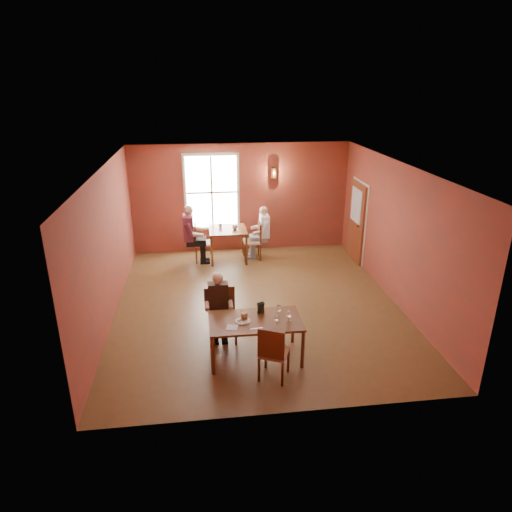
{
  "coord_description": "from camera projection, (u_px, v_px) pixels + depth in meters",
  "views": [
    {
      "loc": [
        -1.16,
        -8.82,
        4.59
      ],
      "look_at": [
        0.0,
        0.2,
        1.05
      ],
      "focal_mm": 32.0,
      "sensor_mm": 36.0,
      "label": 1
    }
  ],
  "objects": [
    {
      "name": "wall_front",
      "position": [
        291.0,
        323.0,
        6.17
      ],
      "size": [
        6.0,
        0.04,
        3.0
      ],
      "primitive_type": "cube",
      "color": "brown",
      "rests_on": "ground"
    },
    {
      "name": "cup_a",
      "position": [
        235.0,
        228.0,
        12.04
      ],
      "size": [
        0.15,
        0.15,
        0.11
      ],
      "primitive_type": "imported",
      "rotation": [
        0.0,
        0.0,
        -0.06
      ],
      "color": "silver",
      "rests_on": "second_table"
    },
    {
      "name": "chair_empty",
      "position": [
        274.0,
        351.0,
        7.36
      ],
      "size": [
        0.57,
        0.57,
        0.98
      ],
      "primitive_type": null,
      "rotation": [
        0.0,
        0.0,
        -0.43
      ],
      "color": "#652D16",
      "rests_on": "ground"
    },
    {
      "name": "diner_maroon",
      "position": [
        202.0,
        234.0,
        12.06
      ],
      "size": [
        0.61,
        0.61,
        1.52
      ],
      "primitive_type": null,
      "rotation": [
        0.0,
        0.0,
        -1.57
      ],
      "color": "#52101C",
      "rests_on": "ground"
    },
    {
      "name": "goblet_c",
      "position": [
        276.0,
        319.0,
        7.63
      ],
      "size": [
        0.09,
        0.09,
        0.18
      ],
      "primitive_type": null,
      "rotation": [
        0.0,
        0.0,
        -0.22
      ],
      "color": "white",
      "rests_on": "main_table"
    },
    {
      "name": "door",
      "position": [
        356.0,
        222.0,
        12.05
      ],
      "size": [
        0.12,
        1.04,
        2.1
      ],
      "primitive_type": "cube",
      "color": "maroon",
      "rests_on": "ground"
    },
    {
      "name": "wall_left",
      "position": [
        108.0,
        245.0,
        9.05
      ],
      "size": [
        0.04,
        7.0,
        3.0
      ],
      "primitive_type": "cube",
      "color": "brown",
      "rests_on": "ground"
    },
    {
      "name": "napkin",
      "position": [
        232.0,
        327.0,
        7.55
      ],
      "size": [
        0.22,
        0.22,
        0.01
      ],
      "primitive_type": "cube",
      "rotation": [
        0.0,
        0.0,
        -0.21
      ],
      "color": "white",
      "rests_on": "main_table"
    },
    {
      "name": "window",
      "position": [
        212.0,
        192.0,
        12.43
      ],
      "size": [
        1.36,
        0.1,
        1.96
      ],
      "primitive_type": "cube",
      "color": "white",
      "rests_on": "wall_back"
    },
    {
      "name": "main_table",
      "position": [
        255.0,
        339.0,
        7.92
      ],
      "size": [
        1.58,
        0.89,
        0.74
      ],
      "primitive_type": null,
      "color": "brown",
      "rests_on": "ground"
    },
    {
      "name": "diner_white",
      "position": [
        253.0,
        234.0,
        12.25
      ],
      "size": [
        0.55,
        0.55,
        1.38
      ],
      "primitive_type": null,
      "rotation": [
        0.0,
        0.0,
        1.57
      ],
      "color": "white",
      "rests_on": "ground"
    },
    {
      "name": "wall_sconce",
      "position": [
        274.0,
        173.0,
        12.4
      ],
      "size": [
        0.16,
        0.16,
        0.28
      ],
      "primitive_type": "cylinder",
      "color": "brown",
      "rests_on": "wall_back"
    },
    {
      "name": "knife",
      "position": [
        256.0,
        329.0,
        7.52
      ],
      "size": [
        0.21,
        0.05,
        0.0
      ],
      "primitive_type": "cube",
      "rotation": [
        0.0,
        0.0,
        0.14
      ],
      "color": "white",
      "rests_on": "main_table"
    },
    {
      "name": "cup_b",
      "position": [
        220.0,
        226.0,
        12.19
      ],
      "size": [
        0.14,
        0.14,
        0.11
      ],
      "primitive_type": "imported",
      "rotation": [
        0.0,
        0.0,
        -0.21
      ],
      "color": "white",
      "rests_on": "second_table"
    },
    {
      "name": "diner_main",
      "position": [
        224.0,
        311.0,
        8.34
      ],
      "size": [
        0.49,
        0.49,
        1.23
      ],
      "primitive_type": null,
      "rotation": [
        0.0,
        0.0,
        3.14
      ],
      "color": "black",
      "rests_on": "ground"
    },
    {
      "name": "chair_diner_white",
      "position": [
        252.0,
        241.0,
        12.31
      ],
      "size": [
        0.45,
        0.45,
        1.02
      ],
      "primitive_type": null,
      "rotation": [
        0.0,
        0.0,
        1.57
      ],
      "color": "#3B1E13",
      "rests_on": "ground"
    },
    {
      "name": "menu_stand",
      "position": [
        261.0,
        308.0,
        7.98
      ],
      "size": [
        0.14,
        0.1,
        0.2
      ],
      "primitive_type": "cube",
      "rotation": [
        0.0,
        0.0,
        0.39
      ],
      "color": "black",
      "rests_on": "main_table"
    },
    {
      "name": "goblet_b",
      "position": [
        289.0,
        315.0,
        7.73
      ],
      "size": [
        0.1,
        0.1,
        0.2
      ],
      "primitive_type": null,
      "rotation": [
        0.0,
        0.0,
        0.36
      ],
      "color": "white",
      "rests_on": "main_table"
    },
    {
      "name": "ceiling",
      "position": [
        257.0,
        166.0,
        8.86
      ],
      "size": [
        6.0,
        7.0,
        0.04
      ],
      "primitive_type": "cube",
      "color": "white",
      "rests_on": "wall_back"
    },
    {
      "name": "ground",
      "position": [
        257.0,
        304.0,
        9.95
      ],
      "size": [
        6.0,
        7.0,
        0.01
      ],
      "primitive_type": "cube",
      "color": "brown",
      "rests_on": "ground"
    },
    {
      "name": "chair_diner_maroon",
      "position": [
        204.0,
        242.0,
        12.15
      ],
      "size": [
        0.46,
        0.46,
        1.04
      ],
      "primitive_type": null,
      "rotation": [
        0.0,
        0.0,
        -1.57
      ],
      "color": "brown",
      "rests_on": "ground"
    },
    {
      "name": "second_table",
      "position": [
        228.0,
        244.0,
        12.26
      ],
      "size": [
        0.98,
        0.98,
        0.87
      ],
      "primitive_type": null,
      "color": "brown",
      "rests_on": "ground"
    },
    {
      "name": "wall_back",
      "position": [
        241.0,
        198.0,
        12.64
      ],
      "size": [
        6.0,
        0.04,
        3.0
      ],
      "primitive_type": "cube",
      "color": "brown",
      "rests_on": "ground"
    },
    {
      "name": "sandwich",
      "position": [
        244.0,
        317.0,
        7.79
      ],
      "size": [
        0.11,
        0.1,
        0.11
      ],
      "primitive_type": "cube",
      "rotation": [
        0.0,
        0.0,
        0.25
      ],
      "color": "#DDAC6A",
      "rests_on": "main_table"
    },
    {
      "name": "plate_food",
      "position": [
        243.0,
        321.0,
        7.73
      ],
      "size": [
        0.31,
        0.31,
        0.03
      ],
      "primitive_type": "cylinder",
      "rotation": [
        0.0,
        0.0,
        -0.19
      ],
      "color": "white",
      "rests_on": "main_table"
    },
    {
      "name": "goblet_a",
      "position": [
        279.0,
        310.0,
        7.92
      ],
      "size": [
        0.1,
        0.1,
        0.2
      ],
      "primitive_type": null,
      "rotation": [
        0.0,
        0.0,
        -0.37
      ],
      "color": "white",
      "rests_on": "main_table"
    },
    {
      "name": "chair_diner_main",
      "position": [
        224.0,
        316.0,
        8.41
      ],
      "size": [
        0.44,
        0.44,
        1.01
      ],
      "primitive_type": null,
      "rotation": [
        0.0,
        0.0,
        3.14
      ],
      "color": "#50301B",
      "rests_on": "ground"
    },
    {
      "name": "wall_right",
      "position": [
        396.0,
        233.0,
        9.76
      ],
      "size": [
        0.04,
        7.0,
        3.0
      ],
      "primitive_type": "cube",
      "color": "brown",
      "rests_on": "ground"
    }
  ]
}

